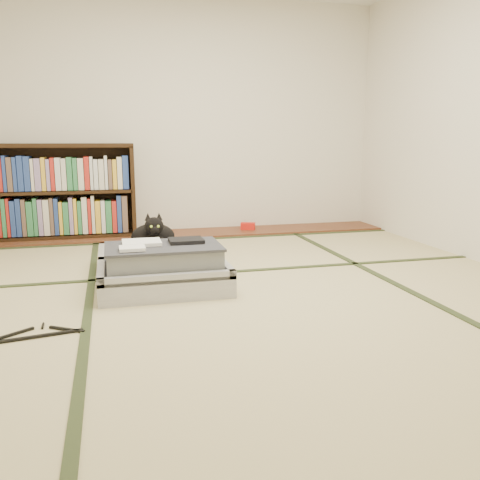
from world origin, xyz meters
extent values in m
plane|color=#CBB787|center=(0.00, 0.00, 0.00)|extent=(4.50, 4.50, 0.00)
cube|color=brown|center=(0.00, 2.00, 0.01)|extent=(4.00, 0.50, 0.02)
cube|color=red|center=(0.57, 2.03, 0.06)|extent=(0.17, 0.14, 0.07)
plane|color=silver|center=(0.00, 2.25, 1.20)|extent=(4.00, 0.00, 4.00)
cube|color=#2D381E|center=(-1.00, 0.00, 0.00)|extent=(0.05, 4.50, 0.01)
cube|color=#2D381E|center=(1.00, 0.00, 0.00)|extent=(0.05, 4.50, 0.01)
cube|color=#2D381E|center=(0.00, 0.40, 0.00)|extent=(4.00, 0.05, 0.01)
cube|color=#2D381E|center=(0.00, 1.70, 0.00)|extent=(4.00, 0.05, 0.01)
cube|color=black|center=(-0.63, 2.07, 0.47)|extent=(0.04, 0.31, 0.86)
cube|color=black|center=(-1.28, 2.07, 0.03)|extent=(1.34, 0.31, 0.04)
cube|color=black|center=(-1.28, 2.07, 0.91)|extent=(1.34, 0.31, 0.04)
cube|color=black|center=(-1.28, 2.07, 0.47)|extent=(1.28, 0.31, 0.03)
cube|color=black|center=(-1.28, 2.21, 0.47)|extent=(1.34, 0.02, 0.86)
cube|color=gray|center=(-1.28, 2.05, 0.25)|extent=(1.20, 0.21, 0.36)
cube|color=gray|center=(-1.28, 2.05, 0.66)|extent=(1.20, 0.21, 0.32)
cube|color=#B1B1B6|center=(-0.53, 0.05, 0.07)|extent=(0.83, 0.55, 0.14)
cube|color=#2B2D33|center=(-0.53, 0.05, 0.11)|extent=(0.74, 0.46, 0.11)
cube|color=#B1B1B6|center=(-0.53, -0.20, 0.15)|extent=(0.83, 0.04, 0.06)
cube|color=#B1B1B6|center=(-0.53, 0.31, 0.15)|extent=(0.83, 0.04, 0.06)
cube|color=#B1B1B6|center=(-0.92, 0.05, 0.15)|extent=(0.04, 0.55, 0.06)
cube|color=#B1B1B6|center=(-0.14, 0.05, 0.15)|extent=(0.04, 0.55, 0.06)
cube|color=#B1B1B6|center=(-0.53, 0.61, 0.07)|extent=(0.83, 0.55, 0.14)
cube|color=#2B2D33|center=(-0.53, 0.61, 0.11)|extent=(0.74, 0.46, 0.11)
cube|color=#B1B1B6|center=(-0.53, 0.35, 0.15)|extent=(0.83, 0.04, 0.06)
cube|color=#B1B1B6|center=(-0.53, 0.86, 0.15)|extent=(0.83, 0.04, 0.06)
cube|color=#B1B1B6|center=(-0.92, 0.61, 0.15)|extent=(0.04, 0.55, 0.06)
cube|color=#B1B1B6|center=(-0.14, 0.61, 0.15)|extent=(0.04, 0.55, 0.06)
cylinder|color=black|center=(-0.53, 0.33, 0.15)|extent=(0.75, 0.03, 0.03)
cube|color=gray|center=(-0.53, 0.05, 0.21)|extent=(0.71, 0.43, 0.14)
cube|color=#34353B|center=(-0.53, 0.05, 0.29)|extent=(0.73, 0.45, 0.02)
cube|color=white|center=(-0.66, 0.11, 0.32)|extent=(0.24, 0.20, 0.02)
cube|color=black|center=(-0.38, 0.11, 0.32)|extent=(0.22, 0.18, 0.02)
cube|color=white|center=(-0.73, -0.06, 0.32)|extent=(0.15, 0.13, 0.02)
cube|color=white|center=(-0.78, -0.21, 0.08)|extent=(0.07, 0.01, 0.05)
cube|color=white|center=(-0.64, -0.21, 0.06)|extent=(0.06, 0.01, 0.04)
cube|color=orange|center=(-0.26, -0.21, 0.08)|extent=(0.06, 0.01, 0.04)
cube|color=#197F33|center=(-0.33, -0.21, 0.10)|extent=(0.04, 0.01, 0.03)
ellipsoid|color=black|center=(-0.55, 0.59, 0.26)|extent=(0.32, 0.21, 0.20)
ellipsoid|color=black|center=(-0.55, 0.50, 0.24)|extent=(0.16, 0.12, 0.12)
ellipsoid|color=black|center=(-0.55, 0.47, 0.36)|extent=(0.14, 0.13, 0.13)
sphere|color=black|center=(-0.55, 0.41, 0.34)|extent=(0.06, 0.06, 0.06)
cone|color=black|center=(-0.59, 0.49, 0.42)|extent=(0.05, 0.06, 0.06)
cone|color=black|center=(-0.51, 0.49, 0.42)|extent=(0.05, 0.06, 0.06)
sphere|color=#A5BF33|center=(-0.58, 0.41, 0.36)|extent=(0.02, 0.02, 0.02)
sphere|color=#A5BF33|center=(-0.53, 0.41, 0.36)|extent=(0.02, 0.02, 0.02)
cylinder|color=black|center=(-0.44, 0.69, 0.19)|extent=(0.20, 0.12, 0.04)
torus|color=white|center=(-0.37, 0.59, 0.17)|extent=(0.12, 0.12, 0.02)
torus|color=white|center=(-0.37, 0.59, 0.18)|extent=(0.10, 0.10, 0.01)
cube|color=black|center=(-1.22, -0.60, 0.01)|extent=(0.42, 0.10, 0.01)
cube|color=black|center=(-1.35, -0.53, 0.01)|extent=(0.18, 0.14, 0.01)
cube|color=black|center=(-1.09, -0.53, 0.01)|extent=(0.18, 0.13, 0.01)
cylinder|color=black|center=(-1.22, -0.45, 0.01)|extent=(0.02, 0.07, 0.01)
camera|label=1|loc=(-0.84, -3.14, 0.96)|focal=38.00mm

